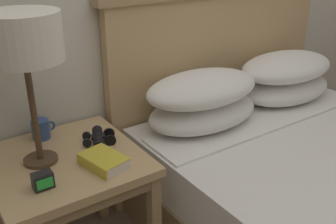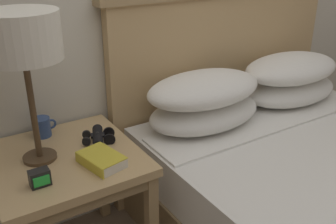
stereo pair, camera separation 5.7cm
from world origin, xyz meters
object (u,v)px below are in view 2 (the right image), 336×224
Objects in this scene: nightstand at (65,172)px; table_lamp at (22,39)px; book_on_nightstand at (101,160)px; binoculars_pair at (98,137)px; alarm_clock at (40,178)px; coffee_mug at (42,127)px.

table_lamp is at bearing 161.36° from nightstand.
nightstand is 1.01× the size of table_lamp.
book_on_nightstand is at bearing -53.69° from nightstand.
table_lamp is 0.52m from binoculars_pair.
table_lamp is 3.50× the size of binoculars_pair.
book_on_nightstand is at bearing 3.26° from alarm_clock.
table_lamp is 0.48m from coffee_mug.
nightstand is at bearing -18.64° from table_lamp.
nightstand is at bearing 126.31° from book_on_nightstand.
alarm_clock is at bearing -104.95° from table_lamp.
binoculars_pair is (0.25, 0.01, -0.45)m from table_lamp.
book_on_nightstand is 2.86× the size of alarm_clock.
table_lamp is (-0.08, 0.03, 0.55)m from nightstand.
binoculars_pair is 2.34× the size of alarm_clock.
alarm_clock reaches higher than book_on_nightstand.
alarm_clock is (-0.30, -0.19, 0.01)m from binoculars_pair.
coffee_mug is 0.39m from alarm_clock.
alarm_clock is (-0.12, -0.37, -0.01)m from coffee_mug.
table_lamp is at bearing 137.83° from book_on_nightstand.
coffee_mug is at bearing 108.67° from book_on_nightstand.
binoculars_pair reaches higher than nightstand.
coffee_mug is (0.07, 0.19, -0.43)m from table_lamp.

